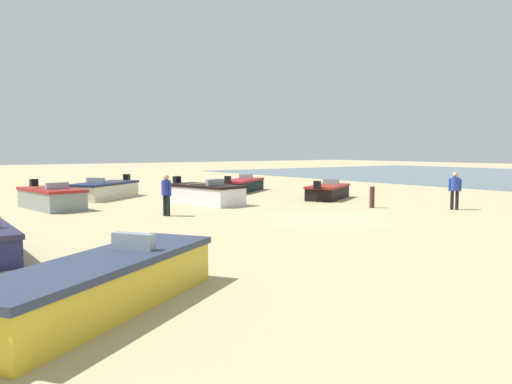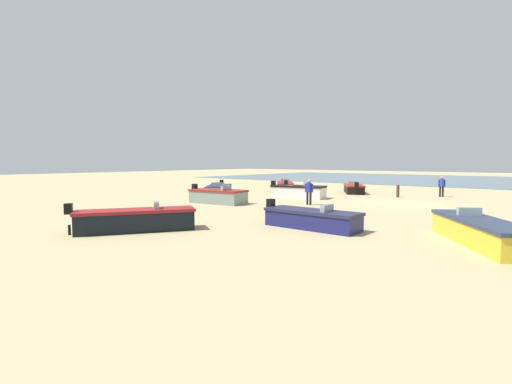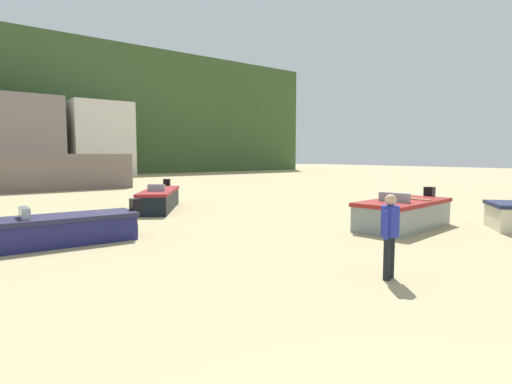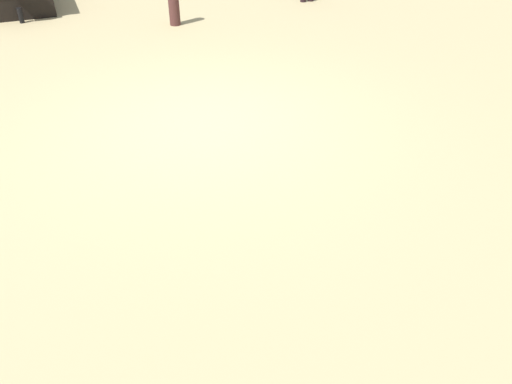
{
  "view_description": "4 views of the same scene",
  "coord_description": "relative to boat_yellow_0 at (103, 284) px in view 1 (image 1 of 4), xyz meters",
  "views": [
    {
      "loc": [
        -13.89,
        13.39,
        2.59
      ],
      "look_at": [
        -0.29,
        3.46,
        1.21
      ],
      "focal_mm": 36.46,
      "sensor_mm": 36.0,
      "label": 1
    },
    {
      "loc": [
        -7.57,
        24.74,
        2.77
      ],
      "look_at": [
        4.07,
        10.14,
        1.21
      ],
      "focal_mm": 25.99,
      "sensor_mm": 36.0,
      "label": 2
    },
    {
      "loc": [
        -2.26,
        -0.08,
        2.34
      ],
      "look_at": [
        6.71,
        11.47,
        1.03
      ],
      "focal_mm": 28.62,
      "sensor_mm": 36.0,
      "label": 3
    },
    {
      "loc": [
        -1.58,
        6.05,
        3.09
      ],
      "look_at": [
        -1.04,
        2.3,
        0.51
      ],
      "focal_mm": 35.83,
      "sensor_mm": 36.0,
      "label": 4
    }
  ],
  "objects": [
    {
      "name": "boat_black_1",
      "position": [
        11.6,
        -16.17,
        -0.05
      ],
      "size": [
        3.06,
        3.8,
        1.05
      ],
      "rotation": [
        0.0,
        0.0,
        3.66
      ],
      "color": "black",
      "rests_on": "ground"
    },
    {
      "name": "boat_white_7",
      "position": [
        13.18,
        -9.68,
        0.04
      ],
      "size": [
        4.35,
        2.44,
        1.25
      ],
      "rotation": [
        0.0,
        0.0,
        1.76
      ],
      "color": "white",
      "rests_on": "ground"
    },
    {
      "name": "boat_black_6",
      "position": [
        18.17,
        -15.24,
        -0.04
      ],
      "size": [
        3.87,
        4.55,
        1.08
      ],
      "rotation": [
        0.0,
        0.0,
        3.77
      ],
      "color": "black",
      "rests_on": "ground"
    },
    {
      "name": "boat_cream_4",
      "position": [
        18.79,
        -6.83,
        0.01
      ],
      "size": [
        4.16,
        4.6,
        1.18
      ],
      "rotation": [
        0.0,
        0.0,
        0.67
      ],
      "color": "beige",
      "rests_on": "ground"
    },
    {
      "name": "beach_walker_foreground",
      "position": [
        4.86,
        -17.18,
        0.52
      ],
      "size": [
        0.51,
        0.46,
        1.62
      ],
      "rotation": [
        0.0,
        0.0,
        0.52
      ],
      "color": "black",
      "rests_on": "ground"
    },
    {
      "name": "boat_yellow_0",
      "position": [
        0.0,
        0.0,
        0.0
      ],
      "size": [
        3.9,
        4.98,
        1.17
      ],
      "rotation": [
        0.0,
        0.0,
        3.71
      ],
      "color": "gold",
      "rests_on": "ground"
    },
    {
      "name": "boat_grey_9",
      "position": [
        15.37,
        -3.24,
        0.03
      ],
      "size": [
        4.14,
        2.13,
        1.22
      ],
      "rotation": [
        0.0,
        0.0,
        1.69
      ],
      "color": "gray",
      "rests_on": "ground"
    },
    {
      "name": "mooring_post_near_water",
      "position": [
        7.44,
        -14.86,
        0.04
      ],
      "size": [
        0.22,
        0.22,
        0.95
      ],
      "primitive_type": "cylinder",
      "color": "#4C2A28",
      "rests_on": "ground"
    },
    {
      "name": "beach_walker_distant",
      "position": [
        10.22,
        -6.2,
        0.52
      ],
      "size": [
        0.54,
        0.42,
        1.62
      ],
      "rotation": [
        0.0,
        0.0,
        0.26
      ],
      "color": "black",
      "rests_on": "ground"
    },
    {
      "name": "ground_plane",
      "position": [
        5.84,
        -10.56,
        -0.44
      ],
      "size": [
        160.0,
        160.0,
        0.0
      ],
      "primitive_type": "plane",
      "color": "tan"
    }
  ]
}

